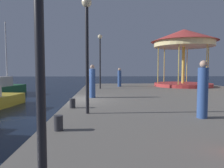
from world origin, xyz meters
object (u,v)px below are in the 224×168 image
object	(u,v)px
lamp_post_mid_promenade	(87,34)
bollard_north	(73,103)
carousel	(184,44)
person_near_carousel	(203,91)
lamp_post_far_end	(100,52)
person_mid_promenade	(92,82)
person_far_corner	(119,78)
sailboat_green	(1,88)
bollard_center	(58,123)

from	to	relation	value
lamp_post_mid_promenade	bollard_north	world-z (taller)	lamp_post_mid_promenade
carousel	person_near_carousel	world-z (taller)	carousel
lamp_post_far_end	person_mid_promenade	xyz separation A→B (m)	(-0.38, -5.58, -2.16)
person_far_corner	person_mid_promenade	bearing A→B (deg)	-106.02
sailboat_green	person_near_carousel	world-z (taller)	sailboat_green
lamp_post_far_end	bollard_center	size ratio (longest dim) A/B	11.21
bollard_north	bollard_center	xyz separation A→B (m)	(0.09, -3.24, 0.00)
lamp_post_mid_promenade	bollard_north	distance (m)	2.98
carousel	person_far_corner	world-z (taller)	carousel
sailboat_green	person_near_carousel	distance (m)	18.27
sailboat_green	lamp_post_far_end	bearing A→B (deg)	-13.93
lamp_post_mid_promenade	person_mid_promenade	world-z (taller)	lamp_post_mid_promenade
sailboat_green	person_far_corner	world-z (taller)	sailboat_green
carousel	person_mid_promenade	size ratio (longest dim) A/B	3.25
bollard_north	person_near_carousel	bearing A→B (deg)	-23.72
carousel	bollard_center	xyz separation A→B (m)	(-8.82, -14.05, -3.80)
bollard_north	bollard_center	bearing A→B (deg)	-88.46
carousel	bollard_north	xyz separation A→B (m)	(-8.91, -10.81, -3.80)
bollard_center	sailboat_green	bearing A→B (deg)	120.04
carousel	lamp_post_far_end	distance (m)	8.17
lamp_post_mid_promenade	bollard_center	bearing A→B (deg)	-106.37
person_near_carousel	lamp_post_far_end	bearing A→B (deg)	108.04
bollard_center	person_near_carousel	size ratio (longest dim) A/B	0.21
person_mid_promenade	person_near_carousel	bearing A→B (deg)	-53.14
lamp_post_far_end	person_near_carousel	distance (m)	11.52
bollard_center	person_far_corner	size ratio (longest dim) A/B	0.23
lamp_post_mid_promenade	lamp_post_far_end	size ratio (longest dim) A/B	0.93
bollard_north	person_mid_promenade	distance (m)	3.32
sailboat_green	carousel	size ratio (longest dim) A/B	1.14
bollard_north	person_near_carousel	xyz separation A→B (m)	(4.57, -2.01, 0.70)
person_mid_promenade	lamp_post_mid_promenade	bearing A→B (deg)	-89.69
lamp_post_far_end	person_mid_promenade	size ratio (longest dim) A/B	2.38
lamp_post_mid_promenade	person_mid_promenade	bearing A→B (deg)	90.31
sailboat_green	lamp_post_far_end	xyz separation A→B (m)	(9.23, -2.29, 3.19)
lamp_post_mid_promenade	lamp_post_far_end	xyz separation A→B (m)	(0.36, 9.88, 0.19)
bollard_center	bollard_north	bearing A→B (deg)	91.54
person_far_corner	person_near_carousel	bearing A→B (deg)	-82.28
lamp_post_far_end	lamp_post_mid_promenade	bearing A→B (deg)	-92.08
person_far_corner	lamp_post_mid_promenade	bearing A→B (deg)	-100.25
lamp_post_mid_promenade	lamp_post_far_end	distance (m)	9.89
sailboat_green	bollard_north	bearing A→B (deg)	-53.51
carousel	person_far_corner	distance (m)	6.85
lamp_post_mid_promenade	person_near_carousel	bearing A→B (deg)	-12.88
person_far_corner	person_near_carousel	size ratio (longest dim) A/B	0.91
person_mid_promenade	person_near_carousel	world-z (taller)	person_near_carousel
bollard_north	person_far_corner	bearing A→B (deg)	75.11
lamp_post_mid_promenade	person_near_carousel	xyz separation A→B (m)	(3.86, -0.88, -1.96)
person_mid_promenade	person_far_corner	bearing A→B (deg)	73.98
person_far_corner	person_mid_promenade	distance (m)	7.84
lamp_post_far_end	person_mid_promenade	bearing A→B (deg)	-93.92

